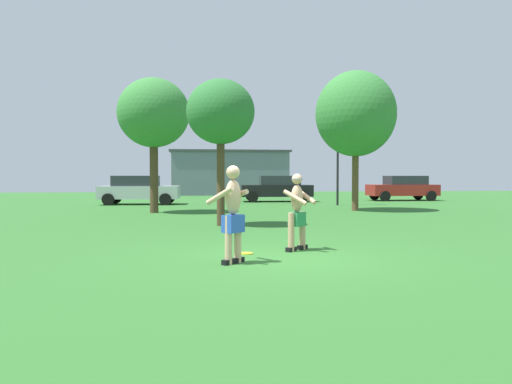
{
  "coord_description": "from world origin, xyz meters",
  "views": [
    {
      "loc": [
        -1.49,
        -9.28,
        1.56
      ],
      "look_at": [
        -0.17,
        2.16,
        1.19
      ],
      "focal_mm": 34.84,
      "sensor_mm": 36.0,
      "label": 1
    }
  ],
  "objects_px": {
    "lamp_post": "(338,140)",
    "tree_behind_players": "(154,114)",
    "car_red_mid_lot": "(403,188)",
    "player_in_blue": "(233,211)",
    "car_black_far_end": "(277,188)",
    "tree_right_field": "(221,113)",
    "tree_left_field": "(356,114)",
    "car_silver_near_post": "(139,189)",
    "frisbee": "(247,253)",
    "player_with_cap": "(297,209)"
  },
  "relations": [
    {
      "from": "lamp_post",
      "to": "tree_right_field",
      "type": "relative_size",
      "value": 1.23
    },
    {
      "from": "car_red_mid_lot",
      "to": "car_silver_near_post",
      "type": "bearing_deg",
      "value": -170.89
    },
    {
      "from": "player_with_cap",
      "to": "lamp_post",
      "type": "distance_m",
      "value": 16.77
    },
    {
      "from": "player_with_cap",
      "to": "car_black_far_end",
      "type": "relative_size",
      "value": 0.37
    },
    {
      "from": "lamp_post",
      "to": "tree_right_field",
      "type": "height_order",
      "value": "lamp_post"
    },
    {
      "from": "car_black_far_end",
      "to": "frisbee",
      "type": "bearing_deg",
      "value": -100.74
    },
    {
      "from": "frisbee",
      "to": "car_black_far_end",
      "type": "xyz_separation_m",
      "value": [
        3.82,
        20.12,
        0.81
      ]
    },
    {
      "from": "frisbee",
      "to": "car_black_far_end",
      "type": "bearing_deg",
      "value": 79.26
    },
    {
      "from": "tree_behind_players",
      "to": "lamp_post",
      "type": "bearing_deg",
      "value": 25.65
    },
    {
      "from": "car_red_mid_lot",
      "to": "tree_right_field",
      "type": "height_order",
      "value": "tree_right_field"
    },
    {
      "from": "player_in_blue",
      "to": "lamp_post",
      "type": "relative_size",
      "value": 0.31
    },
    {
      "from": "frisbee",
      "to": "car_silver_near_post",
      "type": "xyz_separation_m",
      "value": [
        -4.24,
        18.03,
        0.81
      ]
    },
    {
      "from": "car_red_mid_lot",
      "to": "tree_behind_players",
      "type": "bearing_deg",
      "value": -148.72
    },
    {
      "from": "lamp_post",
      "to": "tree_left_field",
      "type": "height_order",
      "value": "tree_left_field"
    },
    {
      "from": "car_black_far_end",
      "to": "car_silver_near_post",
      "type": "bearing_deg",
      "value": -165.44
    },
    {
      "from": "lamp_post",
      "to": "frisbee",
      "type": "bearing_deg",
      "value": -111.88
    },
    {
      "from": "player_with_cap",
      "to": "player_in_blue",
      "type": "relative_size",
      "value": 0.93
    },
    {
      "from": "lamp_post",
      "to": "tree_behind_players",
      "type": "distance_m",
      "value": 10.32
    },
    {
      "from": "tree_behind_players",
      "to": "car_silver_near_post",
      "type": "bearing_deg",
      "value": 102.3
    },
    {
      "from": "car_silver_near_post",
      "to": "car_black_far_end",
      "type": "bearing_deg",
      "value": 14.56
    },
    {
      "from": "car_red_mid_lot",
      "to": "frisbee",
      "type": "bearing_deg",
      "value": -120.3
    },
    {
      "from": "player_in_blue",
      "to": "car_red_mid_lot",
      "type": "bearing_deg",
      "value": 60.22
    },
    {
      "from": "player_in_blue",
      "to": "tree_behind_players",
      "type": "height_order",
      "value": "tree_behind_players"
    },
    {
      "from": "player_with_cap",
      "to": "lamp_post",
      "type": "bearing_deg",
      "value": 71.19
    },
    {
      "from": "car_red_mid_lot",
      "to": "tree_right_field",
      "type": "relative_size",
      "value": 0.94
    },
    {
      "from": "player_with_cap",
      "to": "tree_behind_players",
      "type": "xyz_separation_m",
      "value": [
        -3.93,
        11.23,
        3.32
      ]
    },
    {
      "from": "tree_left_field",
      "to": "tree_behind_players",
      "type": "relative_size",
      "value": 1.1
    },
    {
      "from": "tree_left_field",
      "to": "tree_right_field",
      "type": "xyz_separation_m",
      "value": [
        -6.32,
        -6.13,
        -0.81
      ]
    },
    {
      "from": "lamp_post",
      "to": "tree_behind_players",
      "type": "bearing_deg",
      "value": -154.35
    },
    {
      "from": "player_with_cap",
      "to": "car_red_mid_lot",
      "type": "relative_size",
      "value": 0.37
    },
    {
      "from": "player_in_blue",
      "to": "tree_left_field",
      "type": "height_order",
      "value": "tree_left_field"
    },
    {
      "from": "car_red_mid_lot",
      "to": "tree_behind_players",
      "type": "distance_m",
      "value": 17.75
    },
    {
      "from": "frisbee",
      "to": "tree_left_field",
      "type": "xyz_separation_m",
      "value": [
        6.06,
        11.85,
        4.33
      ]
    },
    {
      "from": "tree_left_field",
      "to": "frisbee",
      "type": "bearing_deg",
      "value": -117.09
    },
    {
      "from": "tree_behind_players",
      "to": "car_black_far_end",
      "type": "bearing_deg",
      "value": 52.06
    },
    {
      "from": "car_black_far_end",
      "to": "tree_behind_players",
      "type": "relative_size",
      "value": 0.77
    },
    {
      "from": "tree_left_field",
      "to": "tree_right_field",
      "type": "distance_m",
      "value": 8.85
    },
    {
      "from": "frisbee",
      "to": "tree_right_field",
      "type": "distance_m",
      "value": 6.72
    },
    {
      "from": "tree_behind_players",
      "to": "player_in_blue",
      "type": "bearing_deg",
      "value": -78.86
    },
    {
      "from": "player_with_cap",
      "to": "car_silver_near_post",
      "type": "distance_m",
      "value": 18.46
    },
    {
      "from": "tree_right_field",
      "to": "lamp_post",
      "type": "bearing_deg",
      "value": 56.99
    },
    {
      "from": "car_silver_near_post",
      "to": "tree_right_field",
      "type": "xyz_separation_m",
      "value": [
        3.98,
        -12.3,
        2.7
      ]
    },
    {
      "from": "player_in_blue",
      "to": "tree_left_field",
      "type": "relative_size",
      "value": 0.28
    },
    {
      "from": "car_red_mid_lot",
      "to": "tree_left_field",
      "type": "distance_m",
      "value": 11.21
    },
    {
      "from": "car_red_mid_lot",
      "to": "lamp_post",
      "type": "relative_size",
      "value": 0.76
    },
    {
      "from": "player_with_cap",
      "to": "lamp_post",
      "type": "height_order",
      "value": "lamp_post"
    },
    {
      "from": "frisbee",
      "to": "tree_behind_players",
      "type": "relative_size",
      "value": 0.05
    },
    {
      "from": "player_with_cap",
      "to": "tree_right_field",
      "type": "distance_m",
      "value": 6.14
    },
    {
      "from": "car_red_mid_lot",
      "to": "lamp_post",
      "type": "height_order",
      "value": "lamp_post"
    },
    {
      "from": "frisbee",
      "to": "car_silver_near_post",
      "type": "bearing_deg",
      "value": 103.23
    }
  ]
}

